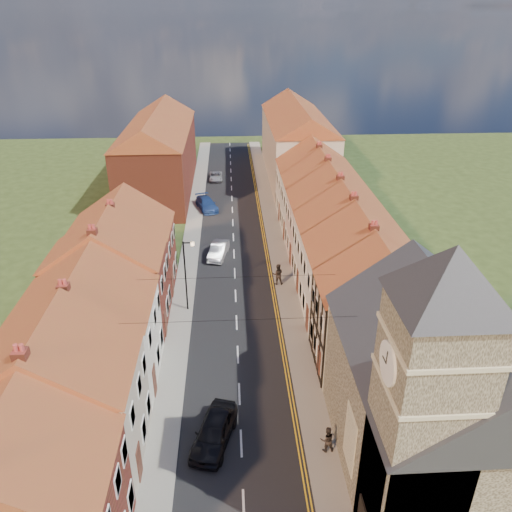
% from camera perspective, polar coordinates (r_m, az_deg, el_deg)
% --- Properties ---
extents(road, '(7.00, 90.00, 0.02)m').
position_cam_1_polar(road, '(49.53, -2.53, 0.23)').
color(road, black).
rests_on(road, ground).
extents(pavement_left, '(1.80, 90.00, 0.12)m').
position_cam_1_polar(pavement_left, '(49.68, -7.61, 0.16)').
color(pavement_left, gray).
rests_on(pavement_left, ground).
extents(pavement_right, '(1.80, 90.00, 0.12)m').
position_cam_1_polar(pavement_right, '(49.73, 2.54, 0.41)').
color(pavement_right, gray).
rests_on(pavement_right, ground).
extents(church, '(11.25, 14.25, 15.20)m').
position_cam_1_polar(church, '(25.84, 20.21, -14.06)').
color(church, '#322D23').
rests_on(church, ground).
extents(cottage_r_tudor, '(8.30, 5.20, 9.00)m').
position_cam_1_polar(cottage_r_tudor, '(33.66, 13.89, -5.69)').
color(cottage_r_tudor, '#A89E8D').
rests_on(cottage_r_tudor, ground).
extents(cottage_r_white_near, '(8.30, 6.00, 9.00)m').
position_cam_1_polar(cottage_r_white_near, '(38.14, 11.76, -1.37)').
color(cottage_r_white_near, white).
rests_on(cottage_r_white_near, ground).
extents(cottage_r_cream_mid, '(8.30, 5.20, 9.00)m').
position_cam_1_polar(cottage_r_cream_mid, '(42.83, 10.04, 2.03)').
color(cottage_r_cream_mid, white).
rests_on(cottage_r_cream_mid, ground).
extents(cottage_r_pink, '(8.30, 6.00, 9.00)m').
position_cam_1_polar(cottage_r_pink, '(47.67, 8.67, 4.73)').
color(cottage_r_pink, beige).
rests_on(cottage_r_pink, ground).
extents(cottage_r_white_far, '(8.30, 5.20, 9.00)m').
position_cam_1_polar(cottage_r_white_far, '(52.62, 7.54, 6.94)').
color(cottage_r_white_far, white).
rests_on(cottage_r_white_far, ground).
extents(cottage_r_cream_far, '(8.30, 6.00, 9.00)m').
position_cam_1_polar(cottage_r_cream_far, '(57.65, 6.60, 8.75)').
color(cottage_r_cream_far, white).
rests_on(cottage_r_cream_far, ground).
extents(cottage_l_brick_near, '(8.30, 5.70, 8.80)m').
position_cam_1_polar(cottage_l_brick_near, '(24.34, -25.95, -23.48)').
color(cottage_l_brick_near, maroon).
rests_on(cottage_l_brick_near, ground).
extents(cottage_l_cream, '(8.30, 6.30, 9.10)m').
position_cam_1_polar(cottage_l_cream, '(28.01, -21.85, -14.40)').
color(cottage_l_cream, '#A89E8D').
rests_on(cottage_l_cream, ground).
extents(cottage_l_white, '(8.30, 6.90, 8.80)m').
position_cam_1_polar(cottage_l_white, '(32.95, -18.66, -7.38)').
color(cottage_l_white, white).
rests_on(cottage_l_white, ground).
extents(cottage_l_brick_mid, '(8.30, 5.70, 9.10)m').
position_cam_1_polar(cottage_l_brick_mid, '(37.92, -16.56, -2.05)').
color(cottage_l_brick_mid, maroon).
rests_on(cottage_l_brick_mid, ground).
extents(cottage_l_pink, '(8.30, 6.30, 8.80)m').
position_cam_1_polar(cottage_l_pink, '(43.05, -14.98, 1.47)').
color(cottage_l_pink, maroon).
rests_on(cottage_l_pink, ground).
extents(block_right_far, '(8.30, 24.20, 10.50)m').
position_cam_1_polar(block_right_far, '(72.00, 4.66, 13.14)').
color(block_right_far, '#A89E8D').
rests_on(block_right_far, ground).
extents(block_left_far, '(8.30, 24.20, 10.50)m').
position_cam_1_polar(block_left_far, '(67.11, -11.05, 11.74)').
color(block_left_far, maroon).
rests_on(block_left_far, ground).
extents(lamppost, '(0.88, 0.15, 6.00)m').
position_cam_1_polar(lamppost, '(39.19, -7.97, -1.79)').
color(lamppost, black).
rests_on(lamppost, pavement_left).
extents(car_near, '(3.05, 4.90, 1.56)m').
position_cam_1_polar(car_near, '(29.63, -4.81, -19.32)').
color(car_near, black).
rests_on(car_near, ground).
extents(car_mid, '(2.25, 4.34, 1.36)m').
position_cam_1_polar(car_mid, '(48.82, -4.30, 0.64)').
color(car_mid, '#9FA1A7').
rests_on(car_mid, ground).
extents(car_far, '(3.27, 5.12, 1.38)m').
position_cam_1_polar(car_far, '(60.69, -5.66, 5.94)').
color(car_far, navy).
rests_on(car_far, ground).
extents(car_distant, '(1.80, 3.88, 1.07)m').
position_cam_1_polar(car_distant, '(71.42, -4.61, 9.07)').
color(car_distant, '#B1B4B9').
rests_on(car_distant, ground).
extents(pedestrian_right, '(0.83, 0.68, 1.61)m').
position_cam_1_polar(pedestrian_right, '(29.19, 8.13, -20.03)').
color(pedestrian_right, black).
rests_on(pedestrian_right, pavement_right).
extents(pedestrian_right_b, '(0.94, 0.73, 1.93)m').
position_cam_1_polar(pedestrian_right_b, '(43.59, 2.50, -2.09)').
color(pedestrian_right_b, '#292320').
rests_on(pedestrian_right_b, pavement_right).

